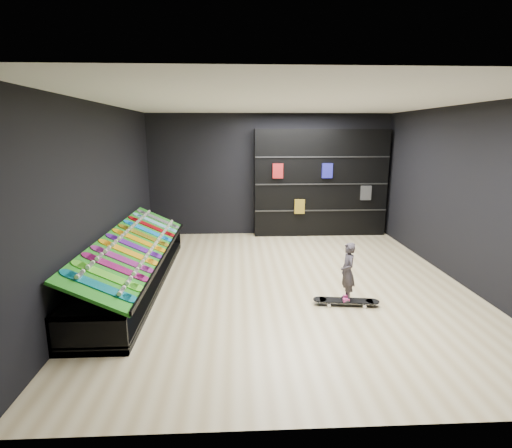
{
  "coord_description": "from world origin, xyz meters",
  "views": [
    {
      "loc": [
        -0.84,
        -6.48,
        2.53
      ],
      "look_at": [
        -0.5,
        0.2,
        1.0
      ],
      "focal_mm": 28.0,
      "sensor_mm": 36.0,
      "label": 1
    }
  ],
  "objects_px": {
    "display_rack": "(135,271)",
    "floor_skateboard": "(346,303)",
    "child": "(347,283)",
    "back_shelving": "(320,183)"
  },
  "relations": [
    {
      "from": "display_rack",
      "to": "floor_skateboard",
      "type": "height_order",
      "value": "display_rack"
    },
    {
      "from": "display_rack",
      "to": "floor_skateboard",
      "type": "bearing_deg",
      "value": -16.37
    },
    {
      "from": "display_rack",
      "to": "child",
      "type": "distance_m",
      "value": 3.49
    },
    {
      "from": "display_rack",
      "to": "back_shelving",
      "type": "relative_size",
      "value": 1.37
    },
    {
      "from": "back_shelving",
      "to": "floor_skateboard",
      "type": "height_order",
      "value": "back_shelving"
    },
    {
      "from": "child",
      "to": "floor_skateboard",
      "type": "bearing_deg",
      "value": 0.0
    },
    {
      "from": "back_shelving",
      "to": "display_rack",
      "type": "bearing_deg",
      "value": -138.95
    },
    {
      "from": "display_rack",
      "to": "child",
      "type": "relative_size",
      "value": 8.47
    },
    {
      "from": "display_rack",
      "to": "child",
      "type": "xyz_separation_m",
      "value": [
        3.34,
        -0.98,
        0.11
      ]
    },
    {
      "from": "floor_skateboard",
      "to": "child",
      "type": "distance_m",
      "value": 0.31
    }
  ]
}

